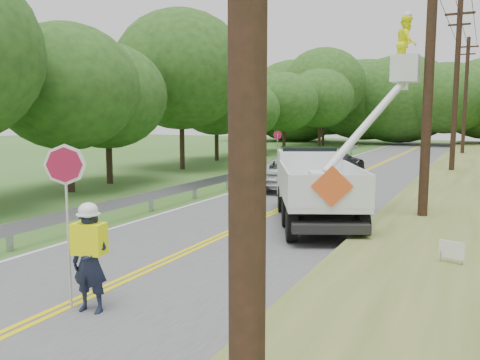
% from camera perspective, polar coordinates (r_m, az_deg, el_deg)
% --- Properties ---
extents(ground, '(140.00, 140.00, 0.00)m').
position_cam_1_polar(ground, '(10.55, -14.90, -11.90)').
color(ground, '#3B5E1F').
rests_on(ground, ground).
extents(road, '(7.20, 96.00, 0.03)m').
position_cam_1_polar(road, '(22.71, 8.97, -1.41)').
color(road, '#4D4D4F').
rests_on(road, ground).
extents(guardrail, '(0.18, 48.00, 0.77)m').
position_cam_1_polar(guardrail, '(24.93, 0.78, 0.72)').
color(guardrail, '#999CA0').
rests_on(guardrail, ground).
extents(utility_poles, '(1.60, 43.30, 10.00)m').
position_cam_1_polar(utility_poles, '(24.59, 22.82, 11.06)').
color(utility_poles, black).
rests_on(utility_poles, ground).
extents(treeline_left, '(9.96, 53.95, 11.21)m').
position_cam_1_polar(treeline_left, '(40.06, 0.79, 10.64)').
color(treeline_left, '#332319').
rests_on(treeline_left, ground).
extents(treeline_horizon, '(56.06, 14.77, 11.32)m').
position_cam_1_polar(treeline_horizon, '(64.15, 20.99, 8.72)').
color(treeline_horizon, '#234117').
rests_on(treeline_horizon, ground).
extents(flagger, '(1.12, 0.55, 2.94)m').
position_cam_1_polar(flagger, '(9.09, -16.99, -8.08)').
color(flagger, '#191E33').
rests_on(flagger, road).
extents(bucket_truck, '(5.18, 6.87, 6.50)m').
position_cam_1_polar(bucket_truck, '(16.87, 9.17, 0.66)').
color(bucket_truck, black).
rests_on(bucket_truck, road).
extents(suv_silver, '(3.35, 5.72, 1.49)m').
position_cam_1_polar(suv_silver, '(23.71, 5.52, 0.86)').
color(suv_silver, silver).
rests_on(suv_silver, road).
extents(suv_darkgrey, '(3.51, 5.28, 1.42)m').
position_cam_1_polar(suv_darkgrey, '(30.75, 10.70, 2.18)').
color(suv_darkgrey, '#3B3D44').
rests_on(suv_darkgrey, road).
extents(stop_sign_permanent, '(0.50, 0.27, 2.57)m').
position_cam_1_polar(stop_sign_permanent, '(30.57, 4.34, 4.09)').
color(stop_sign_permanent, '#999CA0').
rests_on(stop_sign_permanent, ground).
extents(yard_sign, '(0.53, 0.19, 0.79)m').
position_cam_1_polar(yard_sign, '(11.63, 23.20, -7.54)').
color(yard_sign, white).
rests_on(yard_sign, ground).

